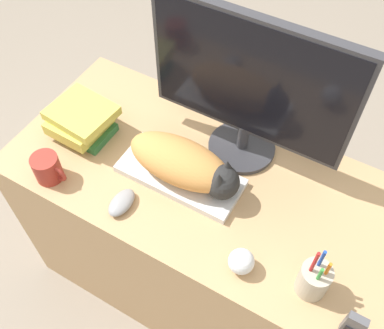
{
  "coord_description": "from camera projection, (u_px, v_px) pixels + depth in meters",
  "views": [
    {
      "loc": [
        0.37,
        -0.41,
        1.9
      ],
      "look_at": [
        -0.03,
        0.29,
        0.83
      ],
      "focal_mm": 42.0,
      "sensor_mm": 36.0,
      "label": 1
    }
  ],
  "objects": [
    {
      "name": "desk",
      "position": [
        200.0,
        236.0,
        1.7
      ],
      "size": [
        1.24,
        0.61,
        0.77
      ],
      "color": "tan",
      "rests_on": "ground_plane"
    },
    {
      "name": "keyboard",
      "position": [
        180.0,
        175.0,
        1.38
      ],
      "size": [
        0.39,
        0.16,
        0.02
      ],
      "color": "silver",
      "rests_on": "desk"
    },
    {
      "name": "cat",
      "position": [
        186.0,
        165.0,
        1.32
      ],
      "size": [
        0.36,
        0.15,
        0.12
      ],
      "color": "#D18C47",
      "rests_on": "keyboard"
    },
    {
      "name": "monitor",
      "position": [
        250.0,
        86.0,
        1.24
      ],
      "size": [
        0.6,
        0.22,
        0.5
      ],
      "color": "#333338",
      "rests_on": "desk"
    },
    {
      "name": "computer_mouse",
      "position": [
        122.0,
        203.0,
        1.32
      ],
      "size": [
        0.06,
        0.1,
        0.03
      ],
      "color": "gray",
      "rests_on": "desk"
    },
    {
      "name": "coffee_mug",
      "position": [
        48.0,
        168.0,
        1.36
      ],
      "size": [
        0.11,
        0.08,
        0.09
      ],
      "color": "#9E2D23",
      "rests_on": "desk"
    },
    {
      "name": "pen_cup",
      "position": [
        314.0,
        279.0,
        1.13
      ],
      "size": [
        0.08,
        0.08,
        0.19
      ],
      "color": "#B2A893",
      "rests_on": "desk"
    },
    {
      "name": "baseball",
      "position": [
        241.0,
        261.0,
        1.18
      ],
      "size": [
        0.07,
        0.07,
        0.07
      ],
      "color": "silver",
      "rests_on": "desk"
    },
    {
      "name": "phone",
      "position": [
        353.0,
        326.0,
        1.07
      ],
      "size": [
        0.05,
        0.02,
        0.1
      ],
      "color": "#4C4C51",
      "rests_on": "desk"
    },
    {
      "name": "book_stack",
      "position": [
        82.0,
        121.0,
        1.46
      ],
      "size": [
        0.21,
        0.19,
        0.1
      ],
      "color": "#2D6B38",
      "rests_on": "desk"
    }
  ]
}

